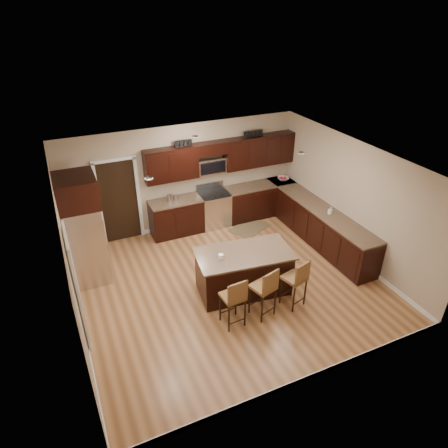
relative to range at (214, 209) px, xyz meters
name	(u,v)px	position (x,y,z in m)	size (l,w,h in m)	color
floor	(230,283)	(-0.68, -2.45, -0.47)	(6.00, 6.00, 0.00)	#A46C41
ceiling	(231,163)	(-0.68, -2.45, 2.23)	(6.00, 6.00, 0.00)	silver
wall_back	(184,178)	(-0.68, 0.30, 0.88)	(6.00, 6.00, 0.00)	tan
wall_left	(69,265)	(-3.68, -2.45, 0.88)	(5.50, 5.50, 0.00)	tan
wall_right	(352,200)	(2.32, -2.45, 0.88)	(5.50, 5.50, 0.00)	tan
base_cabinets	(274,217)	(1.22, -1.01, -0.01)	(4.02, 3.96, 0.92)	black
upper_cabinets	(224,155)	(0.36, 0.13, 1.37)	(4.00, 0.33, 0.80)	black
range	(214,209)	(0.00, 0.00, 0.00)	(0.76, 0.64, 1.11)	silver
microwave	(211,165)	(0.00, 0.15, 1.15)	(0.76, 0.31, 0.40)	silver
doorway	(119,201)	(-2.33, 0.28, 0.56)	(0.85, 0.03, 2.06)	black
pantry_door	(76,290)	(-3.66, -2.75, 0.55)	(0.03, 0.80, 2.04)	white
letter_decor	(219,138)	(0.22, 0.13, 1.82)	(2.20, 0.03, 0.15)	black
island	(244,273)	(-0.52, -2.76, -0.04)	(2.01, 1.22, 0.92)	black
stool_left	(234,297)	(-1.13, -3.61, 0.18)	(0.42, 0.42, 1.05)	brown
stool_mid	(265,288)	(-0.50, -3.61, 0.19)	(0.49, 0.49, 1.06)	brown
stool_right	(297,279)	(0.19, -3.60, 0.18)	(0.49, 0.49, 1.05)	brown
refrigerator	(83,229)	(-3.30, -1.03, 0.74)	(0.79, 0.94, 2.35)	silver
floor_mat	(250,228)	(0.78, -0.56, -0.47)	(1.01, 0.67, 0.01)	brown
fruit_bowl	(283,179)	(2.07, 0.00, 0.49)	(0.31, 0.31, 0.08)	silver
soap_bottle	(330,211)	(2.02, -2.14, 0.54)	(0.08, 0.08, 0.18)	#B2B2B2
canister_tall	(169,198)	(-1.17, 0.00, 0.54)	(0.12, 0.12, 0.19)	silver
canister_short	(176,198)	(-1.01, 0.00, 0.52)	(0.11, 0.11, 0.15)	silver
island_jar	(221,257)	(-1.02, -2.76, 0.50)	(0.10, 0.10, 0.10)	white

